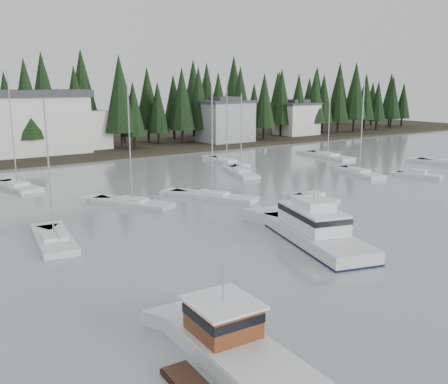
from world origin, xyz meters
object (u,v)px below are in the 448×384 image
(house_east_b, at_px, (297,118))
(sailboat_6, at_px, (55,242))
(sailboat_3, at_px, (328,157))
(house_east_a, at_px, (225,120))
(sailboat_5, at_px, (212,198))
(runabout_2, at_px, (419,176))
(lobster_boat_brown, at_px, (238,354))
(sailboat_11, at_px, (227,163))
(runabout_1, at_px, (315,200))
(sailboat_10, at_px, (359,173))
(cabin_cruiser_center, at_px, (315,232))
(sailboat_0, at_px, (132,204))
(sailboat_8, at_px, (17,188))
(harbor_inn, at_px, (25,123))
(sailboat_7, at_px, (241,173))

(house_east_b, relative_size, sailboat_6, 0.79)
(sailboat_3, bearing_deg, house_east_a, 13.94)
(sailboat_5, distance_m, runabout_2, 30.60)
(lobster_boat_brown, bearing_deg, house_east_a, -31.60)
(sailboat_11, distance_m, runabout_1, 27.68)
(house_east_a, xyz_separation_m, sailboat_6, (-49.25, -46.95, -4.83))
(sailboat_6, distance_m, sailboat_10, 44.90)
(sailboat_6, relative_size, sailboat_10, 0.87)
(sailboat_11, bearing_deg, runabout_1, 171.84)
(cabin_cruiser_center, height_order, sailboat_0, sailboat_0)
(house_east_a, bearing_deg, sailboat_0, -135.04)
(sailboat_3, bearing_deg, sailboat_11, 83.24)
(sailboat_5, xyz_separation_m, runabout_1, (8.33, -7.55, 0.06))
(cabin_cruiser_center, height_order, runabout_2, cabin_cruiser_center)
(house_east_b, relative_size, sailboat_10, 0.69)
(sailboat_11, bearing_deg, sailboat_10, -145.02)
(house_east_a, bearing_deg, sailboat_8, -153.89)
(house_east_a, distance_m, cabin_cruiser_center, 66.89)
(harbor_inn, xyz_separation_m, sailboat_0, (0.16, -43.08, -5.70))
(sailboat_6, height_order, runabout_1, sailboat_6)
(sailboat_10, height_order, sailboat_11, sailboat_10)
(sailboat_3, bearing_deg, sailboat_8, 92.71)
(runabout_1, bearing_deg, harbor_inn, 6.22)
(sailboat_3, xyz_separation_m, sailboat_11, (-18.32, 4.22, 0.01))
(sailboat_7, xyz_separation_m, sailboat_10, (13.60, -9.59, 0.02))
(house_east_a, bearing_deg, house_east_b, 5.19)
(cabin_cruiser_center, distance_m, runabout_2, 34.26)
(house_east_b, height_order, sailboat_3, sailboat_3)
(lobster_boat_brown, bearing_deg, cabin_cruiser_center, -52.23)
(sailboat_0, height_order, sailboat_7, sailboat_0)
(house_east_a, bearing_deg, sailboat_7, -121.24)
(sailboat_6, height_order, sailboat_7, sailboat_6)
(house_east_b, bearing_deg, sailboat_6, -145.51)
(sailboat_8, bearing_deg, lobster_boat_brown, 167.73)
(sailboat_10, height_order, runabout_1, sailboat_10)
(house_east_b, height_order, runabout_2, house_east_b)
(sailboat_10, distance_m, runabout_2, 7.83)
(house_east_b, bearing_deg, sailboat_0, -146.18)
(sailboat_10, bearing_deg, sailboat_11, 43.17)
(sailboat_11, bearing_deg, cabin_cruiser_center, 161.64)
(harbor_inn, height_order, sailboat_3, sailboat_3)
(lobster_boat_brown, height_order, sailboat_3, sailboat_3)
(sailboat_10, xyz_separation_m, runabout_1, (-16.95, -8.44, 0.05))
(runabout_1, bearing_deg, house_east_b, -52.69)
(lobster_boat_brown, bearing_deg, sailboat_6, 6.91)
(runabout_2, bearing_deg, lobster_boat_brown, 96.86)
(house_east_a, height_order, sailboat_5, sailboat_5)
(sailboat_8, bearing_deg, runabout_1, -146.99)
(lobster_boat_brown, xyz_separation_m, sailboat_11, (32.82, 47.86, -0.49))
(sailboat_7, bearing_deg, sailboat_3, -61.15)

